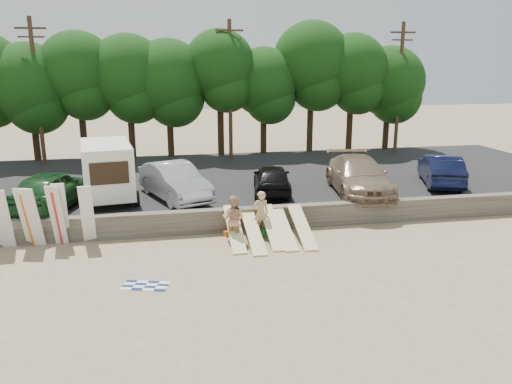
% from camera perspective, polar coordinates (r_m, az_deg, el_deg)
% --- Properties ---
extents(ground, '(120.00, 120.00, 0.00)m').
position_cam_1_polar(ground, '(18.81, -2.03, -7.42)').
color(ground, tan).
rests_on(ground, ground).
extents(seawall, '(44.00, 0.50, 1.00)m').
position_cam_1_polar(seawall, '(21.43, -3.28, -3.20)').
color(seawall, '#6B6356').
rests_on(seawall, ground).
extents(parking_lot, '(44.00, 14.50, 0.70)m').
position_cam_1_polar(parking_lot, '(28.65, -5.28, 1.06)').
color(parking_lot, '#282828').
rests_on(parking_lot, ground).
extents(treeline, '(32.92, 5.71, 9.18)m').
position_cam_1_polar(treeline, '(34.82, -7.62, 13.19)').
color(treeline, '#382616').
rests_on(treeline, parking_lot).
extents(utility_poles, '(25.80, 0.26, 9.00)m').
position_cam_1_polar(utility_poles, '(33.58, -2.97, 11.88)').
color(utility_poles, '#473321').
rests_on(utility_poles, parking_lot).
extents(box_trailer, '(2.94, 4.55, 2.73)m').
position_cam_1_polar(box_trailer, '(24.27, -16.65, 2.56)').
color(box_trailer, white).
rests_on(box_trailer, parking_lot).
extents(car_1, '(3.32, 5.48, 1.74)m').
position_cam_1_polar(car_1, '(23.89, -22.37, 0.25)').
color(car_1, '#163E1B').
rests_on(car_1, parking_lot).
extents(car_2, '(3.57, 5.48, 1.71)m').
position_cam_1_polar(car_2, '(24.03, -9.30, 1.21)').
color(car_2, '#B3B3B9').
rests_on(car_2, parking_lot).
extents(car_3, '(2.52, 4.67, 1.51)m').
position_cam_1_polar(car_3, '(24.60, 1.83, 1.48)').
color(car_3, black).
rests_on(car_3, parking_lot).
extents(car_4, '(3.33, 6.40, 1.77)m').
position_cam_1_polar(car_4, '(25.22, 11.66, 1.82)').
color(car_4, '#8E745A').
rests_on(car_4, parking_lot).
extents(car_5, '(3.34, 5.22, 1.62)m').
position_cam_1_polar(car_5, '(28.22, 20.36, 2.41)').
color(car_5, black).
rests_on(car_5, parking_lot).
extents(surfboard_upright_3, '(0.54, 0.87, 2.50)m').
position_cam_1_polar(surfboard_upright_3, '(21.31, -26.89, -2.82)').
color(surfboard_upright_3, white).
rests_on(surfboard_upright_3, ground).
extents(surfboard_upright_4, '(0.61, 0.86, 2.51)m').
position_cam_1_polar(surfboard_upright_4, '(21.16, -24.72, -2.66)').
color(surfboard_upright_4, white).
rests_on(surfboard_upright_4, ground).
extents(surfboard_upright_5, '(0.61, 0.88, 2.50)m').
position_cam_1_polar(surfboard_upright_5, '(21.05, -24.15, -2.70)').
color(surfboard_upright_5, white).
rests_on(surfboard_upright_5, ground).
extents(surfboard_upright_6, '(0.54, 0.60, 2.56)m').
position_cam_1_polar(surfboard_upright_6, '(21.08, -21.40, -2.31)').
color(surfboard_upright_6, white).
rests_on(surfboard_upright_6, ground).
extents(surfboard_upright_7, '(0.59, 0.75, 2.54)m').
position_cam_1_polar(surfboard_upright_7, '(20.92, -21.81, -2.51)').
color(surfboard_upright_7, white).
rests_on(surfboard_upright_7, ground).
extents(surfboard_upright_8, '(0.55, 0.87, 2.50)m').
position_cam_1_polar(surfboard_upright_8, '(20.70, -18.72, -2.46)').
color(surfboard_upright_8, white).
rests_on(surfboard_upright_8, ground).
extents(surfboard_low_0, '(0.56, 2.82, 1.17)m').
position_cam_1_polar(surfboard_low_0, '(20.09, -2.47, -4.18)').
color(surfboard_low_0, '#F0E297').
rests_on(surfboard_low_0, ground).
extents(surfboard_low_1, '(0.56, 2.91, 0.89)m').
position_cam_1_polar(surfboard_low_1, '(19.98, -0.28, -4.69)').
color(surfboard_low_1, '#F0E297').
rests_on(surfboard_low_1, ground).
extents(surfboard_low_2, '(0.56, 2.84, 1.10)m').
position_cam_1_polar(surfboard_low_2, '(20.38, 1.85, -3.99)').
color(surfboard_low_2, '#F0E297').
rests_on(surfboard_low_2, ground).
extents(surfboard_low_3, '(0.56, 2.87, 1.01)m').
position_cam_1_polar(surfboard_low_3, '(20.40, 3.15, -4.12)').
color(surfboard_low_3, '#F0E297').
rests_on(surfboard_low_3, ground).
extents(surfboard_low_4, '(0.56, 2.84, 1.09)m').
position_cam_1_polar(surfboard_low_4, '(20.49, 5.30, -3.96)').
color(surfboard_low_4, '#F0E297').
rests_on(surfboard_low_4, ground).
extents(beachgoer_a, '(0.75, 0.54, 1.93)m').
position_cam_1_polar(beachgoer_a, '(20.72, 0.54, -2.46)').
color(beachgoer_a, tan).
rests_on(beachgoer_a, ground).
extents(beachgoer_b, '(1.19, 1.10, 1.95)m').
position_cam_1_polar(beachgoer_b, '(19.96, -2.60, -3.12)').
color(beachgoer_b, tan).
rests_on(beachgoer_b, ground).
extents(cooler, '(0.43, 0.36, 0.32)m').
position_cam_1_polar(cooler, '(20.87, 1.16, -4.66)').
color(cooler, green).
rests_on(cooler, ground).
extents(gear_bag, '(0.37, 0.35, 0.22)m').
position_cam_1_polar(gear_bag, '(20.98, -3.27, -4.72)').
color(gear_bag, orange).
rests_on(gear_bag, ground).
extents(beach_towel, '(1.86, 1.86, 0.00)m').
position_cam_1_polar(beach_towel, '(16.91, -12.53, -10.40)').
color(beach_towel, white).
rests_on(beach_towel, ground).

